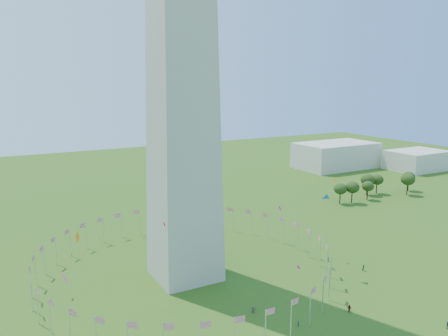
# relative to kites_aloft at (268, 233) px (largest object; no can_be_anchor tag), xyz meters

# --- Properties ---
(flag_ring) EXTENTS (80.24, 80.24, 9.00)m
(flag_ring) POSITION_rel_kites_aloft_xyz_m (-11.47, 23.89, -13.74)
(flag_ring) COLOR silver
(flag_ring) RESTS_ON ground
(gov_building_east_a) EXTENTS (50.00, 30.00, 16.00)m
(gov_building_east_a) POSITION_rel_kites_aloft_xyz_m (138.53, 123.89, -10.24)
(gov_building_east_a) COLOR beige
(gov_building_east_a) RESTS_ON ground
(gov_building_east_b) EXTENTS (35.00, 25.00, 12.00)m
(gov_building_east_b) POSITION_rel_kites_aloft_xyz_m (178.53, 93.89, -12.24)
(gov_building_east_b) COLOR beige
(gov_building_east_b) RESTS_ON ground
(kites_aloft) EXTENTS (108.10, 70.60, 37.14)m
(kites_aloft) POSITION_rel_kites_aloft_xyz_m (0.00, 0.00, 0.00)
(kites_aloft) COLOR blue
(kites_aloft) RESTS_ON ground
(tree_line_east) EXTENTS (53.19, 16.05, 10.41)m
(tree_line_east) POSITION_rel_kites_aloft_xyz_m (103.96, 59.01, -13.37)
(tree_line_east) COLOR #2E4A18
(tree_line_east) RESTS_ON ground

